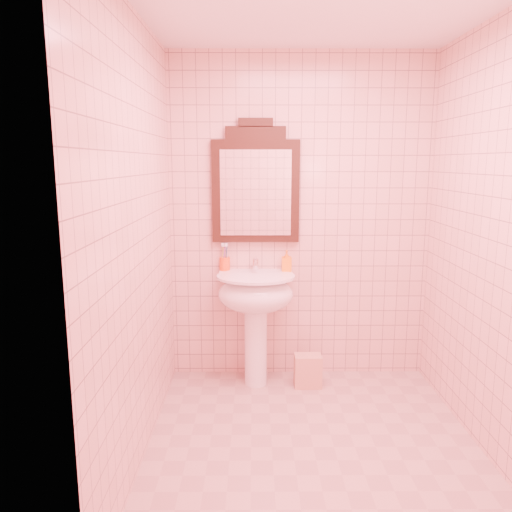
{
  "coord_description": "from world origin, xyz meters",
  "views": [
    {
      "loc": [
        -0.36,
        -2.73,
        1.69
      ],
      "look_at": [
        -0.34,
        0.55,
        1.07
      ],
      "focal_mm": 35.0,
      "sensor_mm": 36.0,
      "label": 1
    }
  ],
  "objects_px": {
    "towel": "(308,371)",
    "toothbrush_cup": "(225,263)",
    "mirror": "(256,186)",
    "soap_dispenser": "(287,261)",
    "pedestal_sink": "(256,301)"
  },
  "relations": [
    {
      "from": "pedestal_sink",
      "to": "mirror",
      "type": "xyz_separation_m",
      "value": [
        -0.0,
        0.2,
        0.85
      ]
    },
    {
      "from": "mirror",
      "to": "toothbrush_cup",
      "type": "distance_m",
      "value": 0.64
    },
    {
      "from": "mirror",
      "to": "soap_dispenser",
      "type": "relative_size",
      "value": 5.7
    },
    {
      "from": "soap_dispenser",
      "to": "towel",
      "type": "xyz_separation_m",
      "value": [
        0.16,
        -0.18,
        -0.82
      ]
    },
    {
      "from": "soap_dispenser",
      "to": "towel",
      "type": "height_order",
      "value": "soap_dispenser"
    },
    {
      "from": "mirror",
      "to": "toothbrush_cup",
      "type": "bearing_deg",
      "value": -174.77
    },
    {
      "from": "mirror",
      "to": "soap_dispenser",
      "type": "bearing_deg",
      "value": -13.87
    },
    {
      "from": "pedestal_sink",
      "to": "soap_dispenser",
      "type": "relative_size",
      "value": 5.32
    },
    {
      "from": "mirror",
      "to": "towel",
      "type": "bearing_deg",
      "value": -31.31
    },
    {
      "from": "toothbrush_cup",
      "to": "mirror",
      "type": "bearing_deg",
      "value": 5.23
    },
    {
      "from": "towel",
      "to": "mirror",
      "type": "bearing_deg",
      "value": 148.69
    },
    {
      "from": "toothbrush_cup",
      "to": "soap_dispenser",
      "type": "bearing_deg",
      "value": -4.38
    },
    {
      "from": "pedestal_sink",
      "to": "towel",
      "type": "relative_size",
      "value": 3.46
    },
    {
      "from": "pedestal_sink",
      "to": "mirror",
      "type": "bearing_deg",
      "value": 90.0
    },
    {
      "from": "towel",
      "to": "toothbrush_cup",
      "type": "bearing_deg",
      "value": 160.99
    }
  ]
}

